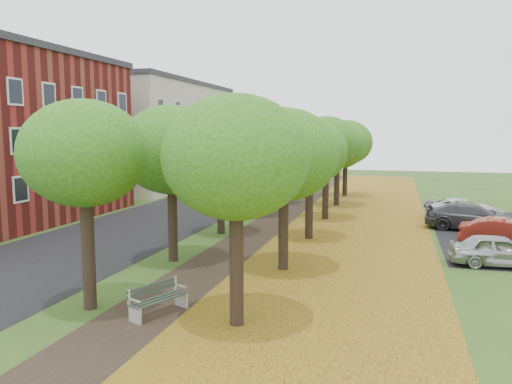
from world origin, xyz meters
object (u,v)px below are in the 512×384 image
Objects in this scene: car_silver at (499,250)px; car_red at (507,234)px; car_white at (464,209)px; bench at (158,299)px; car_grey at (472,217)px.

car_silver is 3.75m from car_red.
car_silver reaches higher than car_white.
bench is at bearing 148.88° from car_white.
car_grey is at bearing -9.22° from bench.
bench is 0.47× the size of car_red.
car_red is 0.83× the size of car_grey.
car_grey is at bearing 24.42° from car_red.
car_red is (11.90, 12.33, 0.22)m from bench.
bench is 0.39× the size of car_grey.
car_grey is 1.08× the size of car_white.
car_white is at bearing -3.16° from car_silver.
car_silver is 7.84m from car_grey.
car_red is (0.96, 3.63, 0.03)m from car_silver.
bench is 0.51× the size of car_silver.
car_silver is at bearing -27.24° from bench.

